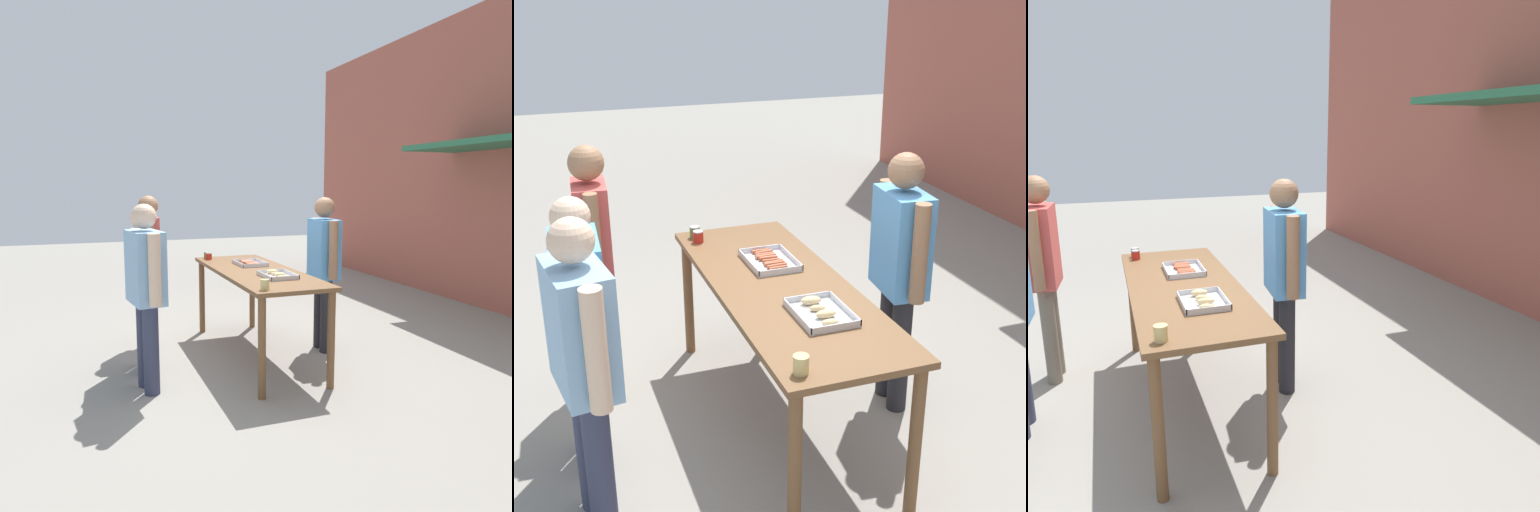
{
  "view_description": "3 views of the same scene",
  "coord_description": "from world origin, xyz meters",
  "views": [
    {
      "loc": [
        4.93,
        -1.8,
        1.84
      ],
      "look_at": [
        0.0,
        0.0,
        1.1
      ],
      "focal_mm": 35.0,
      "sensor_mm": 36.0,
      "label": 1
    },
    {
      "loc": [
        3.69,
        -1.42,
        2.69
      ],
      "look_at": [
        -0.35,
        0.05,
        1.0
      ],
      "focal_mm": 50.0,
      "sensor_mm": 36.0,
      "label": 2
    },
    {
      "loc": [
        3.61,
        -0.52,
        2.07
      ],
      "look_at": [
        0.06,
        0.78,
        1.12
      ],
      "focal_mm": 35.0,
      "sensor_mm": 36.0,
      "label": 3
    }
  ],
  "objects": [
    {
      "name": "person_customer_with_cup",
      "position": [
        0.53,
        -1.23,
        0.99
      ],
      "size": [
        0.67,
        0.32,
        1.69
      ],
      "rotation": [
        0.0,
        0.0,
        3.28
      ],
      "color": "#333851",
      "rests_on": "ground"
    },
    {
      "name": "condiment_jar_ketchup",
      "position": [
        -0.9,
        -0.29,
        0.99
      ],
      "size": [
        0.07,
        0.07,
        0.08
      ],
      "color": "#B22319",
      "rests_on": "serving_table"
    },
    {
      "name": "person_customer_waiting_in_line",
      "position": [
        0.02,
        -1.19,
        0.96
      ],
      "size": [
        0.69,
        0.29,
        1.63
      ],
      "rotation": [
        0.0,
        0.0,
        3.09
      ],
      "color": "#333851",
      "rests_on": "ground"
    },
    {
      "name": "serving_table",
      "position": [
        0.0,
        0.0,
        0.84
      ],
      "size": [
        2.27,
        0.8,
        0.95
      ],
      "color": "brown",
      "rests_on": "ground"
    },
    {
      "name": "beer_cup",
      "position": [
        0.99,
        -0.28,
        1.0
      ],
      "size": [
        0.08,
        0.08,
        0.09
      ],
      "color": "#DBC67A",
      "rests_on": "serving_table"
    },
    {
      "name": "person_server_behind_table",
      "position": [
        0.06,
        0.78,
        1.02
      ],
      "size": [
        0.62,
        0.28,
        1.72
      ],
      "rotation": [
        0.0,
        0.0,
        -0.1
      ],
      "color": "#232328",
      "rests_on": "ground"
    },
    {
      "name": "food_tray_buns",
      "position": [
        0.46,
        0.06,
        0.97
      ],
      "size": [
        0.41,
        0.3,
        0.06
      ],
      "color": "silver",
      "rests_on": "serving_table"
    },
    {
      "name": "person_customer_holding_hotdog",
      "position": [
        -0.74,
        -1.02,
        1.04
      ],
      "size": [
        0.56,
        0.24,
        1.73
      ],
      "rotation": [
        0.0,
        0.0,
        3.07
      ],
      "color": "#756B5B",
      "rests_on": "ground"
    },
    {
      "name": "ground_plane",
      "position": [
        0.0,
        0.0,
        0.0
      ],
      "size": [
        24.0,
        24.0,
        0.0
      ],
      "primitive_type": "plane",
      "color": "gray"
    },
    {
      "name": "condiment_jar_mustard",
      "position": [
        -1.0,
        -0.28,
        0.99
      ],
      "size": [
        0.07,
        0.07,
        0.08
      ],
      "color": "#567A38",
      "rests_on": "serving_table"
    },
    {
      "name": "food_tray_sausages",
      "position": [
        -0.36,
        0.06,
        0.96
      ],
      "size": [
        0.42,
        0.3,
        0.04
      ],
      "color": "silver",
      "rests_on": "serving_table"
    }
  ]
}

